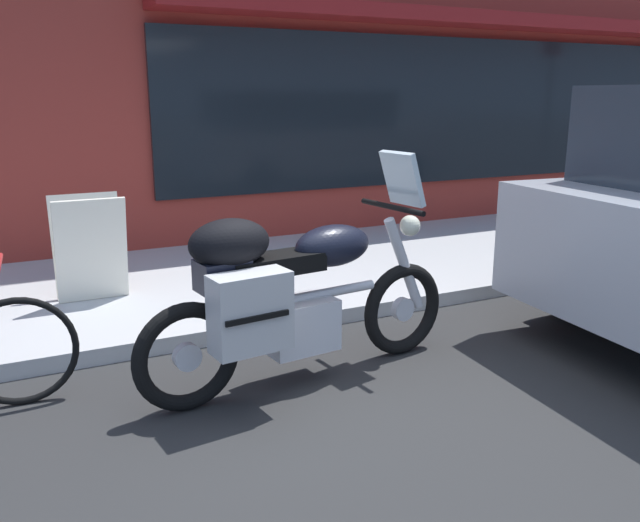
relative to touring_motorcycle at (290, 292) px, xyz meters
The scene contains 3 objects.
ground_plane 0.76m from the touring_motorcycle, 65.20° to the right, with size 80.00×80.00×0.00m, color #2A2A2A.
touring_motorcycle is the anchor object (origin of this frame).
sandwich_board_sign 2.21m from the touring_motorcycle, 113.39° to the left, with size 0.55×0.40×0.84m.
Camera 1 is at (-1.73, -3.04, 1.75)m, focal length 37.01 mm.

